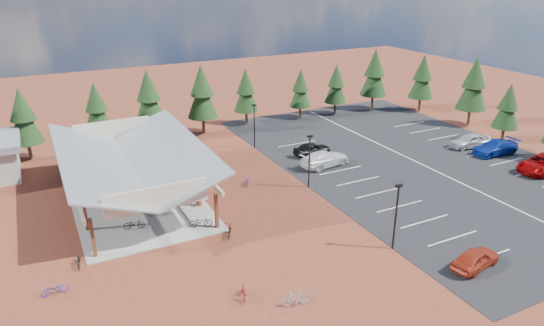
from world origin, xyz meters
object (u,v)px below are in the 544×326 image
object	(u,v)px
bike_11	(244,292)
bike_12	(229,231)
bike_6	(156,187)
bike_10	(55,289)
bike_13	(297,298)
car_4	(312,149)
trash_bin_0	(193,190)
bike_15	(200,199)
car_7	(495,147)
car_8	(470,141)
bike_4	(200,222)
bike_14	(247,181)
bike_1	(126,196)
lamp_post_2	(254,123)
trash_bin_1	(202,186)
lamp_post_1	(309,158)
bike_5	(157,209)
car_3	(325,159)
bike_8	(79,261)
car_6	(542,164)
bike_0	(134,224)
bike_7	(134,167)
car_0	(475,258)
bike_pavilion	(131,158)
bike_2	(94,191)
lamp_post_0	(396,212)
bike_3	(109,165)

from	to	relation	value
bike_11	bike_12	xyz separation A→B (m)	(2.04, 7.38, -0.00)
bike_6	bike_10	xyz separation A→B (m)	(-9.47, -12.10, -0.11)
bike_13	car_4	distance (m)	25.74
trash_bin_0	bike_15	size ratio (longest dim) A/B	0.52
car_7	car_8	world-z (taller)	car_8
bike_4	bike_14	distance (m)	8.88
bike_1	lamp_post_2	bearing A→B (deg)	-55.18
bike_12	bike_14	bearing A→B (deg)	-96.20
trash_bin_0	trash_bin_1	xyz separation A→B (m)	(1.08, 0.58, 0.00)
lamp_post_1	bike_5	size ratio (longest dim) A/B	2.91
bike_13	bike_14	world-z (taller)	bike_13
trash_bin_0	car_7	world-z (taller)	car_7
car_4	car_3	bearing A→B (deg)	171.70
lamp_post_2	trash_bin_1	xyz separation A→B (m)	(-9.11, -8.10, -2.53)
bike_8	car_4	size ratio (longest dim) A/B	0.38
car_6	bike_0	bearing A→B (deg)	-107.92
bike_7	bike_12	world-z (taller)	bike_7
bike_11	car_4	xyz separation A→B (m)	(16.69, 19.41, 0.31)
lamp_post_1	car_6	distance (m)	24.08
bike_5	car_0	bearing A→B (deg)	-132.89
bike_pavilion	bike_2	size ratio (longest dim) A/B	12.30
bike_2	bike_8	size ratio (longest dim) A/B	0.99
bike_1	lamp_post_0	bearing A→B (deg)	-126.51
car_6	bike_1	bearing A→B (deg)	-115.21
bike_7	bike_11	distance (m)	23.40
lamp_post_1	bike_7	bearing A→B (deg)	141.55
lamp_post_0	car_3	distance (m)	16.46
bike_2	bike_pavilion	bearing A→B (deg)	-109.05
bike_13	car_8	xyz separation A→B (m)	(31.49, 15.53, 0.33)
lamp_post_2	bike_4	distance (m)	18.94
bike_12	bike_14	world-z (taller)	bike_12
bike_6	bike_7	bearing A→B (deg)	16.61
trash_bin_1	bike_6	xyz separation A→B (m)	(-3.91, 1.44, 0.08)
bike_0	trash_bin_0	bearing A→B (deg)	-43.17
lamp_post_0	bike_14	world-z (taller)	lamp_post_0
bike_15	car_8	world-z (taller)	car_8
bike_13	car_8	distance (m)	35.11
bike_pavilion	bike_13	xyz separation A→B (m)	(5.54, -19.47, -3.31)
lamp_post_0	trash_bin_0	world-z (taller)	lamp_post_0
bike_1	bike_3	xyz separation A→B (m)	(-0.07, 8.35, -0.07)
bike_13	bike_14	bearing A→B (deg)	177.45
bike_4	bike_11	bearing A→B (deg)	-164.88
bike_7	car_6	distance (m)	40.99
car_6	bike_15	bearing A→B (deg)	-112.77
lamp_post_0	car_6	size ratio (longest dim) A/B	0.87
bike_3	bike_15	world-z (taller)	bike_15
lamp_post_1	bike_5	bearing A→B (deg)	176.94
bike_7	bike_14	distance (m)	11.95
car_0	car_7	bearing A→B (deg)	-63.28
car_0	bike_10	bearing A→B (deg)	59.08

